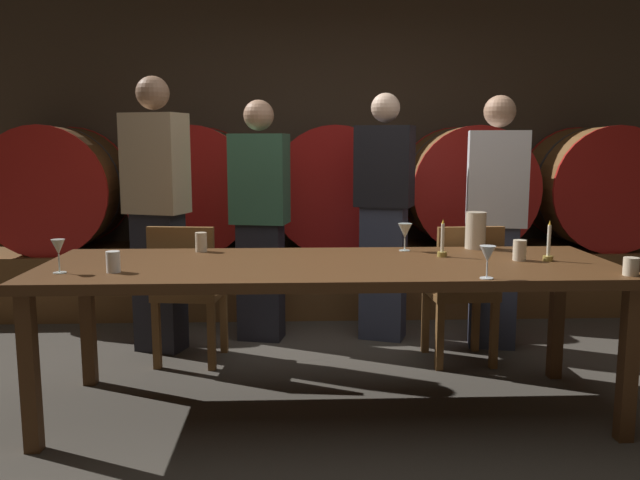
# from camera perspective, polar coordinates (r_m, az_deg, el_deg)

# --- Properties ---
(ground_plane) EXTENTS (8.75, 8.75, 0.00)m
(ground_plane) POSITION_cam_1_polar(r_m,az_deg,el_deg) (3.40, 3.30, -15.29)
(ground_plane) COLOR #3F3A33
(back_wall) EXTENTS (6.73, 0.24, 2.65)m
(back_wall) POSITION_cam_1_polar(r_m,az_deg,el_deg) (5.90, 0.77, 8.07)
(back_wall) COLOR #473A2D
(back_wall) RESTS_ON ground
(barrel_shelf) EXTENTS (6.06, 0.90, 0.51)m
(barrel_shelf) POSITION_cam_1_polar(r_m,az_deg,el_deg) (5.47, 1.05, -3.28)
(barrel_shelf) COLOR brown
(barrel_shelf) RESTS_ON ground
(wine_barrel_far_left) EXTENTS (1.01, 0.79, 1.01)m
(wine_barrel_far_left) POSITION_cam_1_polar(r_m,az_deg,el_deg) (5.69, -21.94, 4.20)
(wine_barrel_far_left) COLOR #513319
(wine_barrel_far_left) RESTS_ON barrel_shelf
(wine_barrel_left) EXTENTS (1.01, 0.79, 1.01)m
(wine_barrel_left) POSITION_cam_1_polar(r_m,az_deg,el_deg) (5.41, -10.73, 4.48)
(wine_barrel_left) COLOR #513319
(wine_barrel_left) RESTS_ON barrel_shelf
(wine_barrel_center) EXTENTS (1.01, 0.79, 1.01)m
(wine_barrel_center) POSITION_cam_1_polar(r_m,az_deg,el_deg) (5.36, 1.10, 4.59)
(wine_barrel_center) COLOR brown
(wine_barrel_center) RESTS_ON barrel_shelf
(wine_barrel_right) EXTENTS (1.01, 0.79, 1.01)m
(wine_barrel_right) POSITION_cam_1_polar(r_m,az_deg,el_deg) (5.54, 12.61, 4.51)
(wine_barrel_right) COLOR brown
(wine_barrel_right) RESTS_ON barrel_shelf
(wine_barrel_far_right) EXTENTS (1.01, 0.79, 1.01)m
(wine_barrel_far_right) POSITION_cam_1_polar(r_m,az_deg,el_deg) (5.91, 22.92, 4.29)
(wine_barrel_far_right) COLOR brown
(wine_barrel_far_right) RESTS_ON barrel_shelf
(dining_table) EXTENTS (2.86, 0.94, 0.78)m
(dining_table) POSITION_cam_1_polar(r_m,az_deg,el_deg) (3.28, 0.84, -3.06)
(dining_table) COLOR #4C2D16
(dining_table) RESTS_ON ground
(chair_left) EXTENTS (0.44, 0.44, 0.88)m
(chair_left) POSITION_cam_1_polar(r_m,az_deg,el_deg) (4.09, -11.59, -4.12)
(chair_left) COLOR brown
(chair_left) RESTS_ON ground
(chair_right) EXTENTS (0.42, 0.42, 0.88)m
(chair_right) POSITION_cam_1_polar(r_m,az_deg,el_deg) (4.11, 12.48, -4.09)
(chair_right) COLOR brown
(chair_right) RESTS_ON ground
(guest_far_left) EXTENTS (0.44, 0.36, 1.79)m
(guest_far_left) POSITION_cam_1_polar(r_m,az_deg,el_deg) (4.36, -14.10, 2.37)
(guest_far_left) COLOR black
(guest_far_left) RESTS_ON ground
(guest_center_left) EXTENTS (0.42, 0.32, 1.66)m
(guest_center_left) POSITION_cam_1_polar(r_m,az_deg,el_deg) (4.50, -5.28, 1.83)
(guest_center_left) COLOR black
(guest_center_left) RESTS_ON ground
(guest_center_right) EXTENTS (0.44, 0.36, 1.71)m
(guest_center_right) POSITION_cam_1_polar(r_m,az_deg,el_deg) (4.52, 5.63, 2.15)
(guest_center_right) COLOR #33384C
(guest_center_right) RESTS_ON ground
(guest_far_right) EXTENTS (0.42, 0.31, 1.68)m
(guest_far_right) POSITION_cam_1_polar(r_m,az_deg,el_deg) (4.47, 15.14, 1.65)
(guest_far_right) COLOR #33384C
(guest_far_right) RESTS_ON ground
(candle_left) EXTENTS (0.05, 0.05, 0.20)m
(candle_left) POSITION_cam_1_polar(r_m,az_deg,el_deg) (3.49, 10.69, -0.55)
(candle_left) COLOR olive
(candle_left) RESTS_ON dining_table
(candle_right) EXTENTS (0.05, 0.05, 0.21)m
(candle_right) POSITION_cam_1_polar(r_m,az_deg,el_deg) (3.51, 19.41, -0.80)
(candle_right) COLOR olive
(candle_right) RESTS_ON dining_table
(pitcher) EXTENTS (0.12, 0.12, 0.21)m
(pitcher) POSITION_cam_1_polar(r_m,az_deg,el_deg) (3.79, 13.49, 0.83)
(pitcher) COLOR beige
(pitcher) RESTS_ON dining_table
(wine_glass_left) EXTENTS (0.06, 0.06, 0.16)m
(wine_glass_left) POSITION_cam_1_polar(r_m,az_deg,el_deg) (3.22, -21.98, -0.69)
(wine_glass_left) COLOR silver
(wine_glass_left) RESTS_ON dining_table
(wine_glass_center) EXTENTS (0.08, 0.08, 0.15)m
(wine_glass_center) POSITION_cam_1_polar(r_m,az_deg,el_deg) (3.64, 7.46, 0.75)
(wine_glass_center) COLOR silver
(wine_glass_center) RESTS_ON dining_table
(wine_glass_right) EXTENTS (0.07, 0.07, 0.15)m
(wine_glass_right) POSITION_cam_1_polar(r_m,az_deg,el_deg) (2.96, 14.48, -1.28)
(wine_glass_right) COLOR white
(wine_glass_right) RESTS_ON dining_table
(cup_far_left) EXTENTS (0.06, 0.06, 0.10)m
(cup_far_left) POSITION_cam_1_polar(r_m,az_deg,el_deg) (3.16, -17.69, -1.83)
(cup_far_left) COLOR white
(cup_far_left) RESTS_ON dining_table
(cup_center_left) EXTENTS (0.06, 0.06, 0.11)m
(cup_center_left) POSITION_cam_1_polar(r_m,az_deg,el_deg) (3.65, -10.39, -0.18)
(cup_center_left) COLOR beige
(cup_center_left) RESTS_ON dining_table
(cup_center_right) EXTENTS (0.07, 0.07, 0.11)m
(cup_center_right) POSITION_cam_1_polar(r_m,az_deg,el_deg) (3.47, 17.11, -0.86)
(cup_center_right) COLOR beige
(cup_center_right) RESTS_ON dining_table
(cup_far_right) EXTENTS (0.07, 0.07, 0.08)m
(cup_far_right) POSITION_cam_1_polar(r_m,az_deg,el_deg) (3.27, 25.62, -2.11)
(cup_far_right) COLOR beige
(cup_far_right) RESTS_ON dining_table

